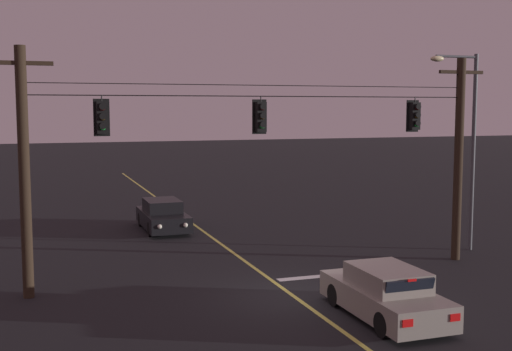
{
  "coord_description": "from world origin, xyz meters",
  "views": [
    {
      "loc": [
        -7.19,
        -17.51,
        5.57
      ],
      "look_at": [
        0.0,
        3.38,
        3.26
      ],
      "focal_mm": 45.75,
      "sensor_mm": 36.0,
      "label": 1
    }
  ],
  "objects_px": {
    "traffic_light_left_inner": "(261,117)",
    "traffic_light_leftmost": "(102,117)",
    "traffic_light_centre": "(415,116)",
    "car_waiting_near_lane": "(385,294)",
    "street_lamp_corner": "(467,133)",
    "car_oncoming_lead": "(163,216)"
  },
  "relations": [
    {
      "from": "traffic_light_leftmost",
      "to": "street_lamp_corner",
      "type": "distance_m",
      "value": 13.92
    },
    {
      "from": "traffic_light_leftmost",
      "to": "car_waiting_near_lane",
      "type": "xyz_separation_m",
      "value": [
        6.73,
        -5.07,
        -4.63
      ]
    },
    {
      "from": "car_oncoming_lead",
      "to": "street_lamp_corner",
      "type": "bearing_deg",
      "value": -38.02
    },
    {
      "from": "traffic_light_left_inner",
      "to": "traffic_light_leftmost",
      "type": "bearing_deg",
      "value": 180.0
    },
    {
      "from": "traffic_light_centre",
      "to": "car_waiting_near_lane",
      "type": "xyz_separation_m",
      "value": [
        -4.02,
        -5.07,
        -4.63
      ]
    },
    {
      "from": "traffic_light_centre",
      "to": "street_lamp_corner",
      "type": "xyz_separation_m",
      "value": [
        3.1,
        1.22,
        -0.68
      ]
    },
    {
      "from": "car_waiting_near_lane",
      "to": "traffic_light_centre",
      "type": "bearing_deg",
      "value": 51.58
    },
    {
      "from": "traffic_light_leftmost",
      "to": "street_lamp_corner",
      "type": "height_order",
      "value": "street_lamp_corner"
    },
    {
      "from": "traffic_light_leftmost",
      "to": "car_waiting_near_lane",
      "type": "bearing_deg",
      "value": -36.99
    },
    {
      "from": "traffic_light_centre",
      "to": "car_oncoming_lead",
      "type": "bearing_deg",
      "value": 127.83
    },
    {
      "from": "car_waiting_near_lane",
      "to": "street_lamp_corner",
      "type": "height_order",
      "value": "street_lamp_corner"
    },
    {
      "from": "traffic_light_centre",
      "to": "car_waiting_near_lane",
      "type": "relative_size",
      "value": 0.28
    },
    {
      "from": "car_oncoming_lead",
      "to": "street_lamp_corner",
      "type": "relative_size",
      "value": 0.58
    },
    {
      "from": "traffic_light_left_inner",
      "to": "car_oncoming_lead",
      "type": "height_order",
      "value": "traffic_light_left_inner"
    },
    {
      "from": "traffic_light_leftmost",
      "to": "car_waiting_near_lane",
      "type": "distance_m",
      "value": 9.61
    },
    {
      "from": "traffic_light_left_inner",
      "to": "street_lamp_corner",
      "type": "distance_m",
      "value": 8.94
    },
    {
      "from": "street_lamp_corner",
      "to": "traffic_light_centre",
      "type": "bearing_deg",
      "value": -158.55
    },
    {
      "from": "traffic_light_left_inner",
      "to": "traffic_light_centre",
      "type": "bearing_deg",
      "value": 0.0
    },
    {
      "from": "car_waiting_near_lane",
      "to": "street_lamp_corner",
      "type": "relative_size",
      "value": 0.57
    },
    {
      "from": "traffic_light_leftmost",
      "to": "car_oncoming_lead",
      "type": "xyz_separation_m",
      "value": [
        3.54,
        9.28,
        -4.63
      ]
    },
    {
      "from": "car_oncoming_lead",
      "to": "car_waiting_near_lane",
      "type": "bearing_deg",
      "value": -77.46
    },
    {
      "from": "car_waiting_near_lane",
      "to": "car_oncoming_lead",
      "type": "distance_m",
      "value": 14.7
    }
  ]
}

